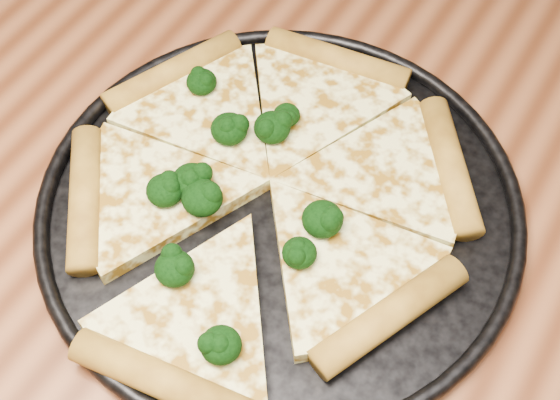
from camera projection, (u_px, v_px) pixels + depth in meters
The scene contains 4 objects.
dining_table at pixel (278, 333), 0.71m from camera, with size 1.20×0.90×0.75m.
pizza_pan at pixel (280, 206), 0.66m from camera, with size 0.40×0.40×0.02m.
pizza at pixel (267, 187), 0.66m from camera, with size 0.35×0.38×0.03m.
broccoli_florets at pixel (231, 192), 0.64m from camera, with size 0.19×0.23×0.02m.
Camera 1 is at (0.16, -0.26, 1.31)m, focal length 52.00 mm.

